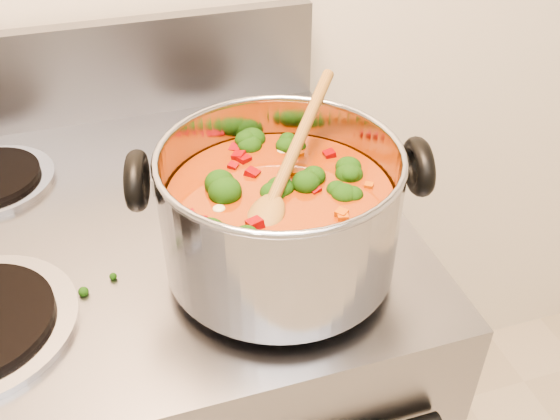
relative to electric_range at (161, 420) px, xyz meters
name	(u,v)px	position (x,y,z in m)	size (l,w,h in m)	color
electric_range	(161,420)	(0.00, 0.00, 0.00)	(0.73, 0.66, 1.08)	gray
stockpot	(280,213)	(0.17, -0.15, 0.54)	(0.33, 0.27, 0.16)	#A1A1A9
wooden_spoon	(283,176)	(0.18, -0.15, 0.58)	(0.18, 0.21, 0.09)	brown
cooktop_crumbs	(191,242)	(0.08, -0.08, 0.46)	(0.15, 0.28, 0.01)	black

